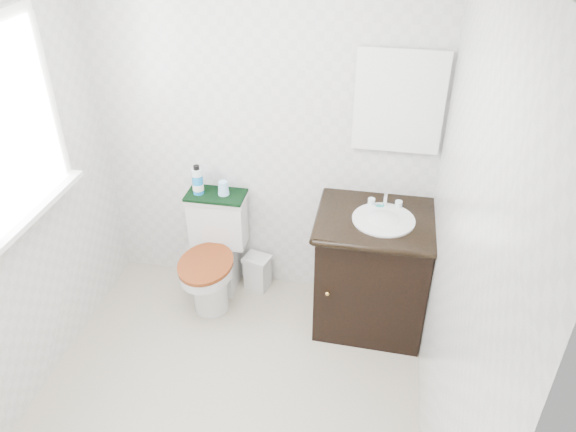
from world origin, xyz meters
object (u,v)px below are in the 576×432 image
(vanity, at_px, (374,268))
(cup, at_px, (223,188))
(toilet, at_px, (215,256))
(mouthwash_bottle, at_px, (198,181))
(trash_bin, at_px, (257,271))

(vanity, bearing_deg, cup, 169.33)
(toilet, xyz_separation_m, mouthwash_bottle, (-0.11, 0.11, 0.52))
(toilet, bearing_deg, trash_bin, 26.09)
(toilet, relative_size, mouthwash_bottle, 3.61)
(trash_bin, xyz_separation_m, cup, (-0.21, -0.00, 0.67))
(vanity, relative_size, cup, 9.74)
(toilet, bearing_deg, vanity, -3.58)
(trash_bin, height_order, mouthwash_bottle, mouthwash_bottle)
(vanity, height_order, trash_bin, vanity)
(trash_bin, bearing_deg, mouthwash_bottle, -176.76)
(toilet, xyz_separation_m, vanity, (1.08, -0.07, 0.10))
(trash_bin, bearing_deg, cup, -179.11)
(toilet, height_order, vanity, vanity)
(trash_bin, xyz_separation_m, mouthwash_bottle, (-0.38, -0.02, 0.72))
(trash_bin, relative_size, cup, 2.78)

